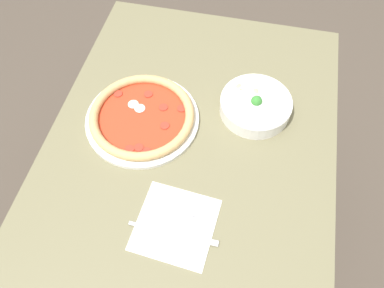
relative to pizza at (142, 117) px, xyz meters
name	(u,v)px	position (x,y,z in m)	size (l,w,h in m)	color
ground_plane	(192,228)	(0.02, 0.15, -0.79)	(8.00, 8.00, 0.00)	#4C4238
dining_table	(192,158)	(0.02, 0.15, -0.15)	(1.04, 0.80, 0.77)	#706B4C
pizza	(142,117)	(0.00, 0.00, 0.00)	(0.33, 0.33, 0.04)	white
bowl	(255,105)	(-0.10, 0.31, 0.01)	(0.21, 0.21, 0.07)	white
napkin	(175,225)	(0.29, 0.17, -0.02)	(0.20, 0.20, 0.00)	white
fork	(177,213)	(0.26, 0.17, -0.01)	(0.02, 0.18, 0.00)	silver
knife	(169,232)	(0.31, 0.16, -0.01)	(0.02, 0.22, 0.01)	silver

